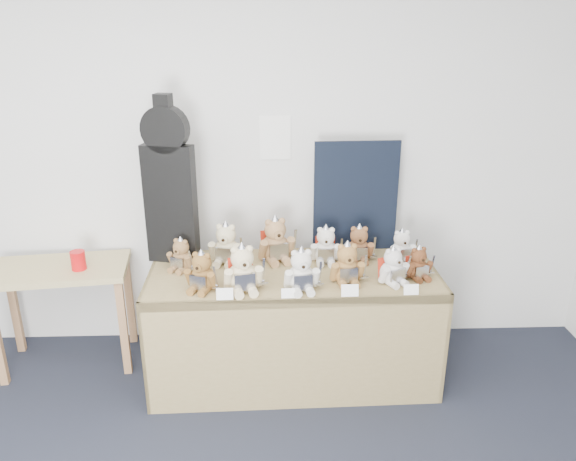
{
  "coord_description": "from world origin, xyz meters",
  "views": [
    {
      "loc": [
        0.68,
        -1.27,
        2.27
      ],
      "look_at": [
        0.8,
        1.87,
        1.08
      ],
      "focal_mm": 35.0,
      "sensor_mm": 36.0,
      "label": 1
    }
  ],
  "objects_px": {
    "display_table": "(294,300)",
    "teddy_back_end": "(402,247)",
    "teddy_front_far_left": "(202,273)",
    "teddy_back_centre_right": "(326,246)",
    "teddy_back_left": "(226,245)",
    "side_table": "(62,284)",
    "guitar_case": "(169,183)",
    "teddy_front_left": "(243,271)",
    "teddy_front_far_right": "(393,267)",
    "teddy_back_right": "(359,245)",
    "teddy_back_far_left": "(181,256)",
    "red_cup": "(78,260)",
    "teddy_front_centre": "(301,272)",
    "teddy_front_right": "(347,265)",
    "teddy_back_centre_left": "(276,241)",
    "teddy_front_end": "(418,264)"
  },
  "relations": [
    {
      "from": "display_table",
      "to": "teddy_back_left",
      "type": "distance_m",
      "value": 0.56
    },
    {
      "from": "red_cup",
      "to": "display_table",
      "type": "bearing_deg",
      "value": -9.58
    },
    {
      "from": "teddy_front_far_left",
      "to": "teddy_back_end",
      "type": "bearing_deg",
      "value": 35.54
    },
    {
      "from": "teddy_front_far_right",
      "to": "red_cup",
      "type": "bearing_deg",
      "value": 145.9
    },
    {
      "from": "teddy_back_left",
      "to": "teddy_back_centre_left",
      "type": "xyz_separation_m",
      "value": [
        0.32,
        0.03,
        0.01
      ]
    },
    {
      "from": "display_table",
      "to": "teddy_back_far_left",
      "type": "bearing_deg",
      "value": 168.53
    },
    {
      "from": "teddy_front_far_left",
      "to": "teddy_front_far_right",
      "type": "bearing_deg",
      "value": 21.68
    },
    {
      "from": "teddy_back_right",
      "to": "teddy_back_far_left",
      "type": "height_order",
      "value": "teddy_back_right"
    },
    {
      "from": "teddy_front_right",
      "to": "teddy_back_right",
      "type": "relative_size",
      "value": 1.06
    },
    {
      "from": "teddy_front_centre",
      "to": "teddy_back_right",
      "type": "bearing_deg",
      "value": 38.83
    },
    {
      "from": "guitar_case",
      "to": "red_cup",
      "type": "xyz_separation_m",
      "value": [
        -0.62,
        -0.04,
        -0.5
      ]
    },
    {
      "from": "teddy_front_far_right",
      "to": "teddy_back_right",
      "type": "distance_m",
      "value": 0.38
    },
    {
      "from": "side_table",
      "to": "teddy_back_centre_right",
      "type": "height_order",
      "value": "teddy_back_centre_right"
    },
    {
      "from": "side_table",
      "to": "teddy_front_far_left",
      "type": "height_order",
      "value": "teddy_front_far_left"
    },
    {
      "from": "teddy_front_left",
      "to": "teddy_back_left",
      "type": "relative_size",
      "value": 1.05
    },
    {
      "from": "teddy_back_end",
      "to": "teddy_front_centre",
      "type": "bearing_deg",
      "value": -158.27
    },
    {
      "from": "teddy_back_centre_left",
      "to": "teddy_back_far_left",
      "type": "bearing_deg",
      "value": 175.38
    },
    {
      "from": "teddy_front_far_left",
      "to": "teddy_front_left",
      "type": "bearing_deg",
      "value": 15.35
    },
    {
      "from": "side_table",
      "to": "teddy_front_end",
      "type": "height_order",
      "value": "teddy_front_end"
    },
    {
      "from": "red_cup",
      "to": "teddy_front_centre",
      "type": "relative_size",
      "value": 0.44
    },
    {
      "from": "guitar_case",
      "to": "teddy_back_left",
      "type": "relative_size",
      "value": 3.55
    },
    {
      "from": "display_table",
      "to": "teddy_back_end",
      "type": "bearing_deg",
      "value": 15.2
    },
    {
      "from": "red_cup",
      "to": "teddy_front_end",
      "type": "bearing_deg",
      "value": -7.58
    },
    {
      "from": "teddy_front_right",
      "to": "teddy_back_centre_right",
      "type": "bearing_deg",
      "value": 102.98
    },
    {
      "from": "teddy_front_right",
      "to": "teddy_back_far_left",
      "type": "relative_size",
      "value": 1.2
    },
    {
      "from": "teddy_back_centre_left",
      "to": "teddy_back_end",
      "type": "height_order",
      "value": "teddy_back_centre_left"
    },
    {
      "from": "guitar_case",
      "to": "teddy_back_right",
      "type": "height_order",
      "value": "guitar_case"
    },
    {
      "from": "display_table",
      "to": "teddy_front_right",
      "type": "bearing_deg",
      "value": -18.14
    },
    {
      "from": "guitar_case",
      "to": "teddy_front_left",
      "type": "xyz_separation_m",
      "value": [
        0.47,
        -0.46,
        -0.4
      ]
    },
    {
      "from": "display_table",
      "to": "teddy_back_left",
      "type": "bearing_deg",
      "value": 151.1
    },
    {
      "from": "display_table",
      "to": "teddy_front_far_left",
      "type": "relative_size",
      "value": 6.83
    },
    {
      "from": "teddy_front_far_left",
      "to": "teddy_back_centre_right",
      "type": "distance_m",
      "value": 0.85
    },
    {
      "from": "display_table",
      "to": "teddy_front_left",
      "type": "bearing_deg",
      "value": -151.2
    },
    {
      "from": "teddy_back_centre_left",
      "to": "teddy_back_end",
      "type": "distance_m",
      "value": 0.83
    },
    {
      "from": "teddy_back_centre_right",
      "to": "teddy_back_left",
      "type": "bearing_deg",
      "value": -177.91
    },
    {
      "from": "teddy_front_left",
      "to": "teddy_back_centre_right",
      "type": "xyz_separation_m",
      "value": [
        0.53,
        0.39,
        -0.02
      ]
    },
    {
      "from": "side_table",
      "to": "teddy_back_end",
      "type": "height_order",
      "value": "teddy_back_end"
    },
    {
      "from": "teddy_back_left",
      "to": "teddy_back_centre_left",
      "type": "distance_m",
      "value": 0.32
    },
    {
      "from": "guitar_case",
      "to": "teddy_front_centre",
      "type": "distance_m",
      "value": 1.02
    },
    {
      "from": "display_table",
      "to": "teddy_back_end",
      "type": "distance_m",
      "value": 0.79
    },
    {
      "from": "red_cup",
      "to": "teddy_front_centre",
      "type": "bearing_deg",
      "value": -16.39
    },
    {
      "from": "teddy_front_left",
      "to": "teddy_back_far_left",
      "type": "height_order",
      "value": "teddy_front_left"
    },
    {
      "from": "teddy_front_left",
      "to": "teddy_front_right",
      "type": "xyz_separation_m",
      "value": [
        0.62,
        0.08,
        -0.01
      ]
    },
    {
      "from": "guitar_case",
      "to": "teddy_front_far_left",
      "type": "height_order",
      "value": "guitar_case"
    },
    {
      "from": "teddy_front_right",
      "to": "side_table",
      "type": "bearing_deg",
      "value": 164.06
    },
    {
      "from": "teddy_back_end",
      "to": "teddy_front_far_right",
      "type": "bearing_deg",
      "value": -119.85
    },
    {
      "from": "teddy_front_left",
      "to": "teddy_front_end",
      "type": "bearing_deg",
      "value": -5.25
    },
    {
      "from": "teddy_front_centre",
      "to": "teddy_back_right",
      "type": "relative_size",
      "value": 1.07
    },
    {
      "from": "guitar_case",
      "to": "teddy_back_centre_right",
      "type": "height_order",
      "value": "guitar_case"
    },
    {
      "from": "teddy_front_far_right",
      "to": "teddy_back_right",
      "type": "relative_size",
      "value": 0.95
    }
  ]
}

